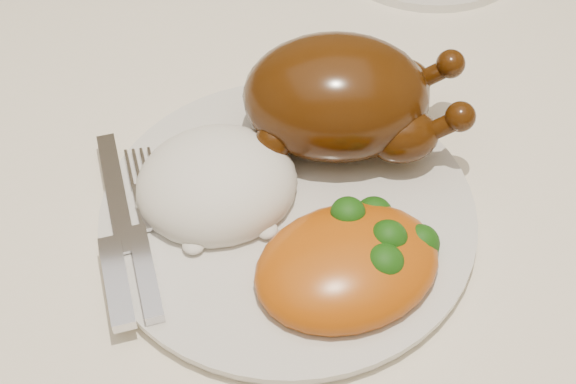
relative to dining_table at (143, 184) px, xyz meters
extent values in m
cube|color=brown|center=(0.00, 0.00, 0.07)|extent=(1.60, 0.90, 0.04)
cube|color=white|center=(0.00, 0.00, 0.10)|extent=(1.72, 1.02, 0.01)
cylinder|color=silver|center=(0.12, -0.14, 0.11)|extent=(0.30, 0.30, 0.01)
ellipsoid|color=#472407|center=(0.17, -0.07, 0.16)|extent=(0.16, 0.13, 0.09)
ellipsoid|color=#472407|center=(0.16, -0.08, 0.18)|extent=(0.08, 0.06, 0.04)
ellipsoid|color=#472407|center=(0.21, -0.11, 0.15)|extent=(0.06, 0.04, 0.04)
sphere|color=#472407|center=(0.25, -0.12, 0.17)|extent=(0.02, 0.02, 0.02)
ellipsoid|color=#472407|center=(0.22, -0.05, 0.15)|extent=(0.06, 0.04, 0.04)
sphere|color=#472407|center=(0.26, -0.06, 0.17)|extent=(0.02, 0.02, 0.02)
sphere|color=#472407|center=(0.11, -0.10, 0.14)|extent=(0.03, 0.03, 0.03)
sphere|color=#472407|center=(0.13, -0.03, 0.14)|extent=(0.03, 0.03, 0.03)
ellipsoid|color=white|center=(0.07, -0.12, 0.13)|extent=(0.13, 0.12, 0.06)
ellipsoid|color=#CE540D|center=(0.15, -0.21, 0.12)|extent=(0.16, 0.13, 0.05)
ellipsoid|color=#CE540D|center=(0.19, -0.20, 0.12)|extent=(0.06, 0.05, 0.03)
ellipsoid|color=#173F0A|center=(0.21, -0.20, 0.12)|extent=(0.03, 0.03, 0.03)
ellipsoid|color=#173F0A|center=(0.17, -0.22, 0.14)|extent=(0.03, 0.03, 0.03)
ellipsoid|color=#173F0A|center=(0.18, -0.17, 0.12)|extent=(0.03, 0.03, 0.03)
ellipsoid|color=#173F0A|center=(0.16, -0.17, 0.13)|extent=(0.02, 0.02, 0.03)
ellipsoid|color=#173F0A|center=(0.14, -0.22, 0.13)|extent=(0.04, 0.04, 0.03)
ellipsoid|color=#173F0A|center=(0.18, -0.20, 0.14)|extent=(0.03, 0.03, 0.03)
ellipsoid|color=#173F0A|center=(0.16, -0.17, 0.14)|extent=(0.03, 0.03, 0.02)
ellipsoid|color=#173F0A|center=(0.16, -0.17, 0.13)|extent=(0.02, 0.02, 0.02)
ellipsoid|color=#173F0A|center=(0.16, -0.23, 0.13)|extent=(0.03, 0.03, 0.03)
cube|color=silver|center=(-0.01, -0.11, 0.12)|extent=(0.03, 0.12, 0.00)
cube|color=silver|center=(-0.01, -0.19, 0.12)|extent=(0.03, 0.08, 0.01)
cube|color=silver|center=(0.01, -0.19, 0.12)|extent=(0.02, 0.08, 0.01)
cube|color=silver|center=(0.01, -0.11, 0.12)|extent=(0.02, 0.09, 0.00)
camera|label=1|loc=(0.06, -0.52, 0.58)|focal=50.00mm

